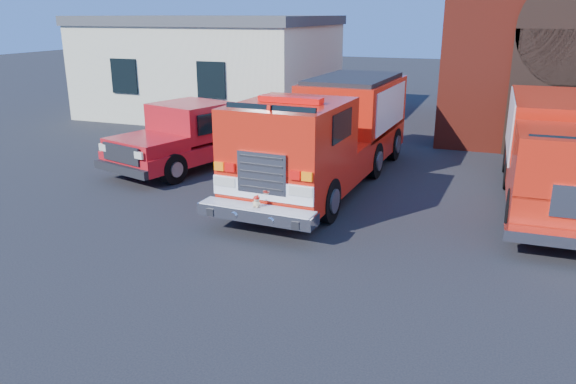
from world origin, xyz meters
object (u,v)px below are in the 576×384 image
at_px(fire_engine, 329,132).
at_px(pickup_truck, 198,135).
at_px(side_building, 214,64).
at_px(secondary_truck, 559,150).

bearing_deg(fire_engine, pickup_truck, 173.95).
relative_size(side_building, pickup_truck, 1.63).
height_order(side_building, fire_engine, side_building).
bearing_deg(fire_engine, secondary_truck, 2.84).
height_order(pickup_truck, secondary_truck, secondary_truck).
distance_m(side_building, pickup_truck, 9.65).
distance_m(fire_engine, pickup_truck, 4.33).
height_order(fire_engine, pickup_truck, fire_engine).
xyz_separation_m(fire_engine, pickup_truck, (-4.28, 0.45, -0.49)).
xyz_separation_m(fire_engine, secondary_truck, (5.66, 0.28, -0.07)).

